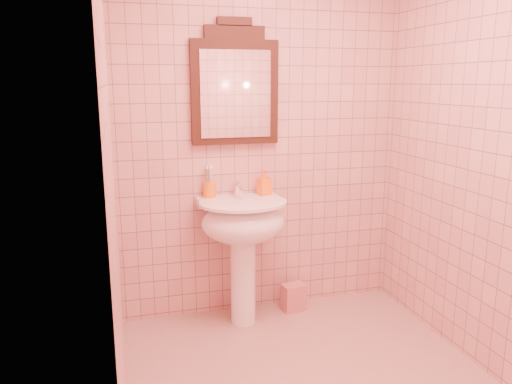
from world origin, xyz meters
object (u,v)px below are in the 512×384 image
object	(u,v)px
mirror	(235,87)
pedestal_sink	(243,231)
toothbrush_cup	(209,189)
soap_dispenser	(264,183)
towel	(293,297)

from	to	relation	value
mirror	pedestal_sink	bearing A→B (deg)	-90.00
pedestal_sink	mirror	bearing A→B (deg)	90.00
pedestal_sink	toothbrush_cup	bearing A→B (deg)	137.51
toothbrush_cup	soap_dispenser	bearing A→B (deg)	-4.89
mirror	towel	size ratio (longest dim) A/B	4.16
pedestal_sink	soap_dispenser	size ratio (longest dim) A/B	4.89
soap_dispenser	towel	size ratio (longest dim) A/B	0.90
mirror	soap_dispenser	world-z (taller)	mirror
soap_dispenser	toothbrush_cup	bearing A→B (deg)	159.76
mirror	soap_dispenser	xyz separation A→B (m)	(0.19, -0.06, -0.65)
towel	pedestal_sink	bearing A→B (deg)	-167.72
pedestal_sink	towel	world-z (taller)	pedestal_sink
pedestal_sink	towel	distance (m)	0.69
mirror	towel	bearing A→B (deg)	-16.19
pedestal_sink	soap_dispenser	bearing A→B (deg)	37.20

